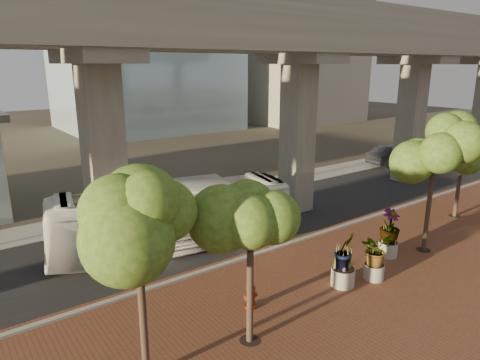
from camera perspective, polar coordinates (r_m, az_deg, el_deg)
ground at (r=22.66m, az=-0.33°, el=-8.16°), size 160.00×160.00×0.00m
brick_plaza at (r=17.53m, az=15.88°, el=-16.11°), size 70.00×13.00×0.06m
asphalt_road at (r=24.18m, az=-3.13°, el=-6.60°), size 90.00×8.00×0.04m
curb_strip at (r=21.18m, az=2.90°, el=-9.67°), size 70.00×0.25×0.16m
far_sidewalk at (r=28.67m, az=-9.18°, el=-3.23°), size 90.00×3.00×0.06m
transit_viaduct at (r=22.53m, az=-3.40°, el=10.84°), size 72.00×5.60×12.40m
midrise_block at (r=72.98m, az=7.58°, el=17.35°), size 18.00×16.00×24.00m
transit_bus at (r=21.36m, az=-8.71°, el=-5.01°), size 12.29×5.30×3.33m
parked_car at (r=41.85m, az=19.70°, el=3.05°), size 5.37×2.39×1.71m
fire_hydrant at (r=16.66m, az=1.43°, el=-15.17°), size 0.51×0.46×1.02m
planter_front at (r=19.18m, az=17.64°, el=-9.06°), size 1.90×1.90×2.09m
planter_right at (r=21.55m, az=19.35°, el=-6.03°), size 2.21×2.21×2.36m
planter_left at (r=18.22m, az=13.75°, el=-9.47°), size 2.16×2.16×2.38m
street_tree_far_west at (r=11.85m, az=-13.53°, el=-6.95°), size 3.80×3.80×6.27m
street_tree_near_west at (r=13.23m, az=1.40°, el=-5.77°), size 3.23×3.23×5.66m
street_tree_near_east at (r=21.94m, az=24.62°, el=3.74°), size 4.05×4.05×6.95m
street_tree_far_east at (r=28.15m, az=27.70°, el=3.98°), size 3.73×3.73×6.02m
streetlamp_east at (r=33.33m, az=6.37°, el=6.87°), size 0.36×1.05×7.24m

